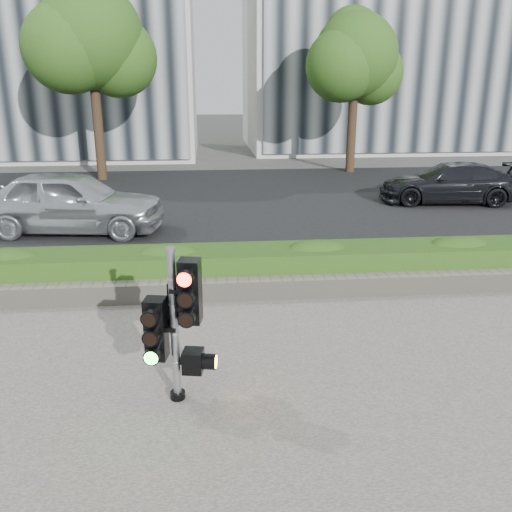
# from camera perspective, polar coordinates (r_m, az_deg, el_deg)

# --- Properties ---
(ground) EXTENTS (120.00, 120.00, 0.00)m
(ground) POSITION_cam_1_polar(r_m,az_deg,el_deg) (7.69, -1.04, -9.99)
(ground) COLOR #51514C
(ground) RESTS_ON ground
(sidewalk) EXTENTS (16.00, 11.00, 0.03)m
(sidewalk) POSITION_cam_1_polar(r_m,az_deg,el_deg) (5.60, 0.99, -21.82)
(sidewalk) COLOR #9E9389
(sidewalk) RESTS_ON ground
(road) EXTENTS (60.00, 13.00, 0.02)m
(road) POSITION_cam_1_polar(r_m,az_deg,el_deg) (17.17, -3.50, 5.73)
(road) COLOR black
(road) RESTS_ON ground
(curb) EXTENTS (60.00, 0.25, 0.12)m
(curb) POSITION_cam_1_polar(r_m,az_deg,el_deg) (10.55, -2.30, -1.73)
(curb) COLOR gray
(curb) RESTS_ON ground
(stone_wall) EXTENTS (12.00, 0.32, 0.34)m
(stone_wall) POSITION_cam_1_polar(r_m,az_deg,el_deg) (9.33, -1.90, -3.48)
(stone_wall) COLOR gray
(stone_wall) RESTS_ON sidewalk
(hedge) EXTENTS (12.00, 1.00, 0.68)m
(hedge) POSITION_cam_1_polar(r_m,az_deg,el_deg) (9.88, -2.14, -1.20)
(hedge) COLOR #568C2B
(hedge) RESTS_ON sidewalk
(building_right) EXTENTS (18.00, 10.00, 12.00)m
(building_right) POSITION_cam_1_polar(r_m,az_deg,el_deg) (33.88, 15.71, 21.26)
(building_right) COLOR #B7B7B2
(building_right) RESTS_ON ground
(tree_left) EXTENTS (4.61, 4.03, 7.34)m
(tree_left) POSITION_cam_1_polar(r_m,az_deg,el_deg) (21.77, -17.03, 20.91)
(tree_left) COLOR black
(tree_left) RESTS_ON ground
(tree_right) EXTENTS (4.10, 3.58, 6.53)m
(tree_right) POSITION_cam_1_polar(r_m,az_deg,el_deg) (23.14, 10.35, 19.73)
(tree_right) COLOR black
(tree_right) RESTS_ON ground
(traffic_signal) EXTENTS (0.67, 0.53, 1.86)m
(traffic_signal) POSITION_cam_1_polar(r_m,az_deg,el_deg) (6.21, -8.35, -6.42)
(traffic_signal) COLOR black
(traffic_signal) RESTS_ON sidewalk
(car_silver) EXTENTS (4.73, 2.38, 1.55)m
(car_silver) POSITION_cam_1_polar(r_m,az_deg,el_deg) (14.12, -18.96, 5.43)
(car_silver) COLOR silver
(car_silver) RESTS_ON road
(car_dark) EXTENTS (4.40, 2.26, 1.22)m
(car_dark) POSITION_cam_1_polar(r_m,az_deg,el_deg) (17.90, 19.67, 7.26)
(car_dark) COLOR black
(car_dark) RESTS_ON road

